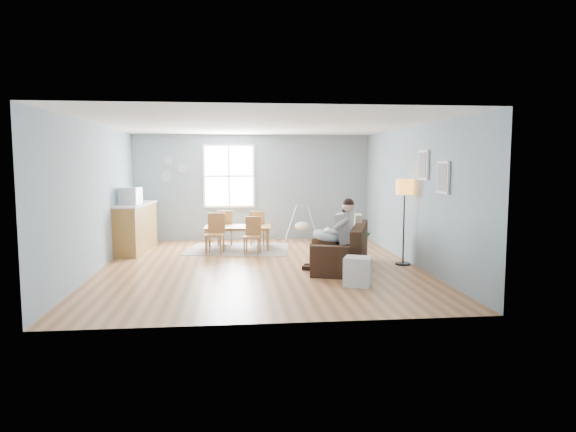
{
  "coord_description": "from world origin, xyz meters",
  "views": [
    {
      "loc": [
        -0.51,
        -9.7,
        2.0
      ],
      "look_at": [
        0.51,
        -0.22,
        1.0
      ],
      "focal_mm": 32.0,
      "sensor_mm": 36.0,
      "label": 1
    }
  ],
  "objects": [
    {
      "name": "pictures",
      "position": [
        2.97,
        -1.05,
        1.85
      ],
      "size": [
        0.05,
        1.34,
        0.74
      ],
      "color": "white",
      "rests_on": "room"
    },
    {
      "name": "floor_lamp",
      "position": [
        2.8,
        -0.09,
        1.39
      ],
      "size": [
        0.34,
        0.34,
        1.67
      ],
      "color": "black",
      "rests_on": "room"
    },
    {
      "name": "counter",
      "position": [
        -2.7,
        2.04,
        0.55
      ],
      "size": [
        0.73,
        1.98,
        1.08
      ],
      "color": "brown",
      "rests_on": "room"
    },
    {
      "name": "sofa",
      "position": [
        1.59,
        -0.25,
        0.29
      ],
      "size": [
        1.46,
        2.21,
        0.82
      ],
      "color": "black",
      "rests_on": "room"
    },
    {
      "name": "chair_se",
      "position": [
        -0.09,
        1.4,
        0.45
      ],
      "size": [
        0.43,
        0.43,
        0.81
      ],
      "color": "brown",
      "rests_on": "rug"
    },
    {
      "name": "dining_table",
      "position": [
        -0.4,
        2.03,
        0.27
      ],
      "size": [
        1.57,
        0.94,
        0.54
      ],
      "primitive_type": "imported",
      "rotation": [
        0.0,
        0.0,
        -0.06
      ],
      "color": "brown",
      "rests_on": "rug"
    },
    {
      "name": "room",
      "position": [
        0.0,
        0.0,
        2.42
      ],
      "size": [
        8.4,
        9.4,
        3.9
      ],
      "color": "#925E33"
    },
    {
      "name": "window",
      "position": [
        -0.6,
        3.46,
        1.65
      ],
      "size": [
        1.32,
        0.08,
        1.62
      ],
      "color": "white",
      "rests_on": "room"
    },
    {
      "name": "nursing_pillow",
      "position": [
        1.23,
        -0.44,
        0.65
      ],
      "size": [
        0.73,
        0.72,
        0.23
      ],
      "primitive_type": "torus",
      "rotation": [
        0.0,
        0.14,
        -0.36
      ],
      "color": "silver",
      "rests_on": "father"
    },
    {
      "name": "father",
      "position": [
        1.38,
        -0.49,
        0.72
      ],
      "size": [
        1.02,
        0.68,
        1.35
      ],
      "color": "#969699",
      "rests_on": "sofa"
    },
    {
      "name": "chair_nw",
      "position": [
        -0.71,
        2.65,
        0.48
      ],
      "size": [
        0.39,
        0.39,
        0.85
      ],
      "color": "brown",
      "rests_on": "rug"
    },
    {
      "name": "rug",
      "position": [
        -0.4,
        2.03,
        0.01
      ],
      "size": [
        2.53,
        2.08,
        0.01
      ],
      "primitive_type": "cube",
      "rotation": [
        0.0,
        0.0,
        -0.16
      ],
      "color": "#9B988E",
      "rests_on": "room"
    },
    {
      "name": "chair_ne",
      "position": [
        0.09,
        2.52,
        0.47
      ],
      "size": [
        0.47,
        0.47,
        0.84
      ],
      "color": "brown",
      "rests_on": "rug"
    },
    {
      "name": "storage_cube",
      "position": [
        1.49,
        -1.67,
        0.24
      ],
      "size": [
        0.54,
        0.51,
        0.47
      ],
      "color": "silver",
      "rests_on": "room"
    },
    {
      "name": "infant",
      "position": [
        1.24,
        -0.41,
        0.72
      ],
      "size": [
        0.16,
        0.36,
        0.13
      ],
      "color": "white",
      "rests_on": "nursing_pillow"
    },
    {
      "name": "baby_swing",
      "position": [
        1.23,
        3.1,
        0.4
      ],
      "size": [
        1.0,
        1.01,
        0.9
      ],
      "color": "#B5B5BA",
      "rests_on": "room"
    },
    {
      "name": "toddler",
      "position": [
        1.58,
        -0.04,
        0.7
      ],
      "size": [
        0.56,
        0.41,
        0.83
      ],
      "color": "silver",
      "rests_on": "sofa"
    },
    {
      "name": "green_throw",
      "position": [
        1.73,
        0.42,
        0.52
      ],
      "size": [
        1.19,
        1.13,
        0.04
      ],
      "primitive_type": "cube",
      "rotation": [
        0.0,
        0.0,
        -0.43
      ],
      "color": "#13551B",
      "rests_on": "sofa"
    },
    {
      "name": "monitor",
      "position": [
        -2.72,
        1.67,
        1.27
      ],
      "size": [
        0.46,
        0.45,
        0.37
      ],
      "color": "#B5B5BA",
      "rests_on": "counter"
    },
    {
      "name": "wall_plates",
      "position": [
        -2.0,
        3.47,
        1.83
      ],
      "size": [
        0.67,
        0.02,
        0.66
      ],
      "color": "#A1B7C1",
      "rests_on": "room"
    },
    {
      "name": "beige_pillow",
      "position": [
        1.96,
        0.19,
        0.74
      ],
      "size": [
        0.22,
        0.49,
        0.47
      ],
      "primitive_type": "cube",
      "rotation": [
        0.0,
        0.0,
        -0.21
      ],
      "color": "tan",
      "rests_on": "sofa"
    },
    {
      "name": "chair_sw",
      "position": [
        -0.89,
        1.54,
        0.5
      ],
      "size": [
        0.47,
        0.47,
        0.89
      ],
      "color": "brown",
      "rests_on": "rug"
    }
  ]
}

